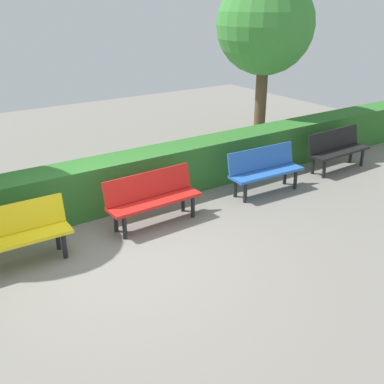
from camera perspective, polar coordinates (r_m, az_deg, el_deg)
name	(u,v)px	position (r m, az deg, el deg)	size (l,w,h in m)	color
ground_plane	(120,255)	(6.86, -8.97, -7.74)	(20.75, 20.75, 0.00)	gray
bench_black	(337,148)	(10.44, 17.69, 5.29)	(1.60, 0.50, 0.86)	black
bench_blue	(264,168)	(8.84, 9.06, 2.96)	(1.56, 0.53, 0.86)	blue
bench_red	(153,196)	(7.52, -4.96, -0.51)	(1.62, 0.51, 0.86)	red
bench_yellow	(17,232)	(6.81, -21.00, -4.75)	(1.43, 0.48, 0.86)	yellow
hedge_row	(131,179)	(8.37, -7.70, 1.63)	(16.75, 0.69, 0.90)	#2D6B28
tree_near	(265,26)	(11.47, 9.13, 19.84)	(2.31, 2.31, 4.07)	brown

